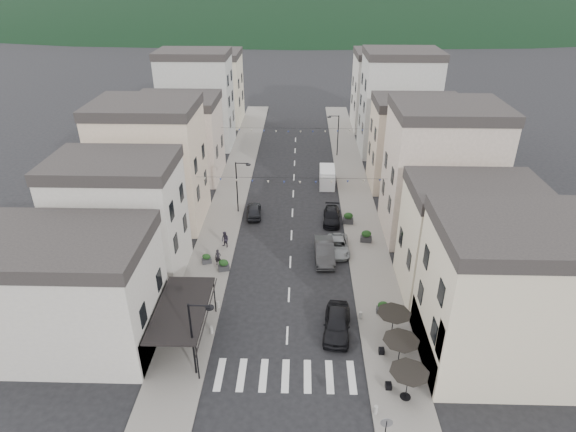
% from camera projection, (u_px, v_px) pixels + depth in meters
% --- Properties ---
extents(ground, '(700.00, 700.00, 0.00)m').
position_uv_depth(ground, '(284.00, 399.00, 30.99)').
color(ground, black).
rests_on(ground, ground).
extents(sidewalk_left, '(4.00, 76.00, 0.12)m').
position_uv_depth(sidewalk_left, '(233.00, 189.00, 59.39)').
color(sidewalk_left, slate).
rests_on(sidewalk_left, ground).
extents(sidewalk_right, '(4.00, 76.00, 0.12)m').
position_uv_depth(sidewalk_right, '(354.00, 191.00, 59.02)').
color(sidewalk_right, slate).
rests_on(sidewalk_right, ground).
extents(hill_backdrop, '(640.00, 360.00, 70.00)m').
position_uv_depth(hill_backdrop, '(301.00, 7.00, 295.81)').
color(hill_backdrop, black).
rests_on(hill_backdrop, ground).
extents(boutique_building, '(12.00, 8.00, 8.00)m').
position_uv_depth(boutique_building, '(67.00, 298.00, 33.91)').
color(boutique_building, '#B7B2A8').
rests_on(boutique_building, ground).
extents(bistro_building, '(10.00, 8.00, 10.00)m').
position_uv_depth(bistro_building, '(505.00, 303.00, 31.82)').
color(bistro_building, beige).
rests_on(bistro_building, ground).
extents(boutique_awning, '(3.77, 7.50, 3.28)m').
position_uv_depth(boutique_awning, '(185.00, 310.00, 34.12)').
color(boutique_awning, black).
rests_on(boutique_awning, ground).
extents(buildings_row_left, '(10.20, 54.16, 14.00)m').
position_uv_depth(buildings_row_left, '(182.00, 127.00, 61.80)').
color(buildings_row_left, '#B7B2A8').
rests_on(buildings_row_left, ground).
extents(buildings_row_right, '(10.20, 54.16, 14.50)m').
position_uv_depth(buildings_row_right, '(410.00, 130.00, 59.97)').
color(buildings_row_right, beige).
rests_on(buildings_row_right, ground).
extents(cafe_terrace, '(2.50, 8.10, 2.53)m').
position_uv_depth(cafe_terrace, '(401.00, 343.00, 32.16)').
color(cafe_terrace, black).
rests_on(cafe_terrace, ground).
extents(streetlamp_left_near, '(1.70, 0.56, 6.00)m').
position_uv_depth(streetlamp_left_near, '(196.00, 332.00, 31.16)').
color(streetlamp_left_near, black).
rests_on(streetlamp_left_near, ground).
extents(streetlamp_left_far, '(1.70, 0.56, 6.00)m').
position_uv_depth(streetlamp_left_far, '(239.00, 182.00, 52.35)').
color(streetlamp_left_far, black).
rests_on(streetlamp_left_far, ground).
extents(streetlamp_right_far, '(1.70, 0.56, 6.00)m').
position_uv_depth(streetlamp_right_far, '(336.00, 131.00, 67.95)').
color(streetlamp_right_far, black).
rests_on(streetlamp_right_far, ground).
extents(traffic_sign, '(0.70, 0.07, 2.70)m').
position_uv_depth(traffic_sign, '(386.00, 428.00, 26.85)').
color(traffic_sign, black).
rests_on(traffic_sign, ground).
extents(bollards, '(11.66, 10.26, 0.60)m').
position_uv_depth(bollards, '(287.00, 336.00, 35.64)').
color(bollards, gray).
rests_on(bollards, ground).
extents(bunting_near, '(19.00, 0.28, 0.62)m').
position_uv_depth(bunting_near, '(292.00, 181.00, 47.75)').
color(bunting_near, black).
rests_on(bunting_near, ground).
extents(bunting_far, '(19.00, 0.28, 0.62)m').
position_uv_depth(bunting_far, '(294.00, 131.00, 61.88)').
color(bunting_far, black).
rests_on(bunting_far, ground).
extents(parked_car_a, '(2.48, 5.07, 1.66)m').
position_uv_depth(parked_car_a, '(337.00, 323.00, 36.24)').
color(parked_car_a, black).
rests_on(parked_car_a, ground).
extents(parked_car_b, '(1.85, 5.03, 1.64)m').
position_uv_depth(parked_car_b, '(325.00, 251.00, 45.25)').
color(parked_car_b, '#2D2D30').
rests_on(parked_car_b, ground).
extents(parked_car_c, '(2.06, 4.43, 1.23)m').
position_uv_depth(parked_car_c, '(338.00, 246.00, 46.51)').
color(parked_car_c, gray).
rests_on(parked_car_c, ground).
extents(parked_car_d, '(2.09, 4.56, 1.29)m').
position_uv_depth(parked_car_d, '(332.00, 216.00, 51.85)').
color(parked_car_d, black).
rests_on(parked_car_d, ground).
extents(parked_car_e, '(1.92, 4.08, 1.35)m').
position_uv_depth(parked_car_e, '(254.00, 210.00, 52.99)').
color(parked_car_e, black).
rests_on(parked_car_e, ground).
extents(delivery_van, '(1.96, 4.74, 2.25)m').
position_uv_depth(delivery_van, '(327.00, 176.00, 60.28)').
color(delivery_van, white).
rests_on(delivery_van, ground).
extents(pedestrian_a, '(0.62, 0.43, 1.61)m').
position_uv_depth(pedestrian_a, '(218.00, 257.00, 44.12)').
color(pedestrian_a, black).
rests_on(pedestrian_a, sidewalk_left).
extents(pedestrian_b, '(1.03, 0.98, 1.68)m').
position_uv_depth(pedestrian_b, '(225.00, 240.00, 46.89)').
color(pedestrian_b, '#26212C').
rests_on(pedestrian_b, sidewalk_left).
extents(planter_la, '(1.12, 0.78, 1.14)m').
position_uv_depth(planter_la, '(224.00, 265.00, 43.46)').
color(planter_la, '#2A2B2D').
rests_on(planter_la, sidewalk_left).
extents(planter_lb, '(0.99, 0.74, 0.99)m').
position_uv_depth(planter_lb, '(207.00, 259.00, 44.54)').
color(planter_lb, '#2F2F32').
rests_on(planter_lb, sidewalk_left).
extents(planter_ra, '(0.98, 0.58, 1.07)m').
position_uv_depth(planter_ra, '(383.00, 307.00, 38.22)').
color(planter_ra, '#313134').
rests_on(planter_ra, sidewalk_right).
extents(planter_rb, '(1.19, 0.75, 1.26)m').
position_uv_depth(planter_rb, '(366.00, 236.00, 47.91)').
color(planter_rb, '#29292C').
rests_on(planter_rb, sidewalk_right).
extents(planter_rc, '(1.17, 0.71, 1.25)m').
position_uv_depth(planter_rc, '(348.00, 218.00, 51.29)').
color(planter_rc, '#2A2A2C').
rests_on(planter_rc, sidewalk_right).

